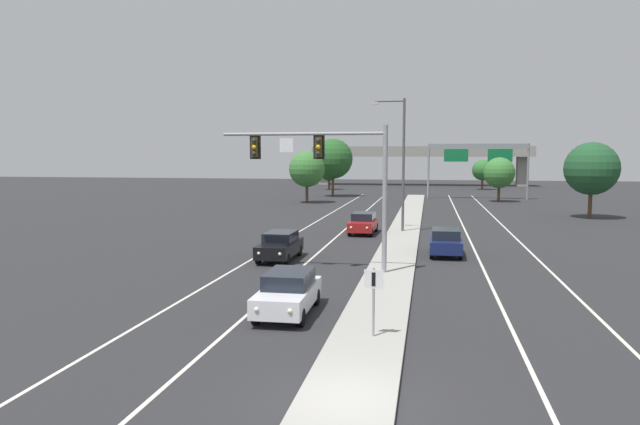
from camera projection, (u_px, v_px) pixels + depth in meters
ground_plane at (346, 404)px, 13.83m from camera, size 260.00×260.00×0.00m
median_island at (393, 263)px, 31.43m from camera, size 2.40×110.00×0.15m
lane_stripe_oncoming_center at (329, 243)px, 39.14m from camera, size 0.14×100.00×0.01m
lane_stripe_receding_center at (473, 247)px, 37.42m from camera, size 0.14×100.00×0.01m
edge_stripe_left at (282, 242)px, 39.75m from camera, size 0.14×100.00×0.01m
edge_stripe_right at (527, 249)px, 36.81m from camera, size 0.14×100.00×0.01m
overhead_signal_mast at (331, 166)px, 28.70m from camera, size 8.31×0.44×7.20m
median_sign_post at (374, 292)px, 18.39m from camera, size 0.60×0.10×2.20m
street_lamp_median at (401, 157)px, 43.95m from camera, size 2.58×0.28×10.00m
car_oncoming_white at (288, 292)px, 21.66m from camera, size 1.88×4.49×1.58m
car_oncoming_black at (280, 245)px, 32.89m from camera, size 1.82×4.47×1.58m
car_oncoming_red at (363, 223)px, 43.90m from camera, size 1.91×4.51×1.58m
car_receding_navy at (445, 241)px, 34.44m from camera, size 1.83×4.48×1.58m
highway_sign_gantry at (478, 153)px, 78.14m from camera, size 13.28×0.42×7.50m
overpass_bridge at (420, 156)px, 114.53m from camera, size 42.40×6.40×7.65m
tree_far_left_a at (307, 169)px, 72.04m from camera, size 4.45×4.45×6.43m
tree_far_left_c at (329, 171)px, 100.40m from camera, size 3.42×3.42×4.94m
tree_far_left_b at (333, 159)px, 83.11m from camera, size 5.72×5.72×8.27m
tree_far_right_a at (483, 170)px, 100.19m from camera, size 3.58×3.58×5.17m
tree_far_right_c at (499, 173)px, 73.61m from camera, size 3.91×3.91×5.66m
tree_far_right_b at (592, 169)px, 54.09m from camera, size 4.93×4.93×7.13m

